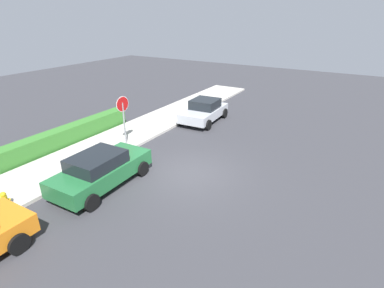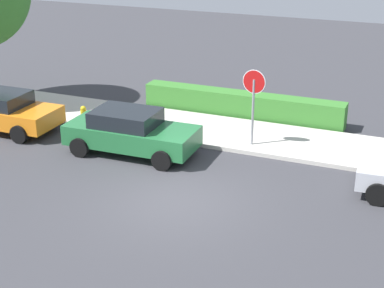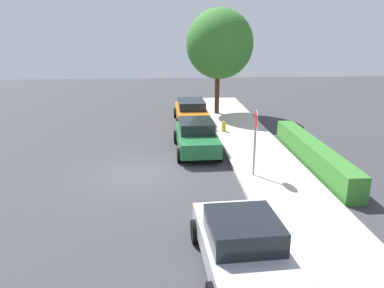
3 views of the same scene
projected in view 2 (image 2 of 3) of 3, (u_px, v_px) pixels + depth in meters
ground_plane at (176, 200)px, 16.22m from camera, size 60.00×60.00×0.00m
sidewalk_curb at (237, 134)px, 20.71m from camera, size 32.00×2.95×0.14m
stop_sign at (254, 95)px, 19.03m from camera, size 0.79×0.10×2.70m
parked_car_green at (131, 132)px, 19.06m from camera, size 4.31×2.06×1.45m
fire_hydrant at (84, 115)px, 21.77m from camera, size 0.30×0.22×0.72m
front_yard_hedge at (242, 105)px, 22.43m from camera, size 7.82×0.77×0.99m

